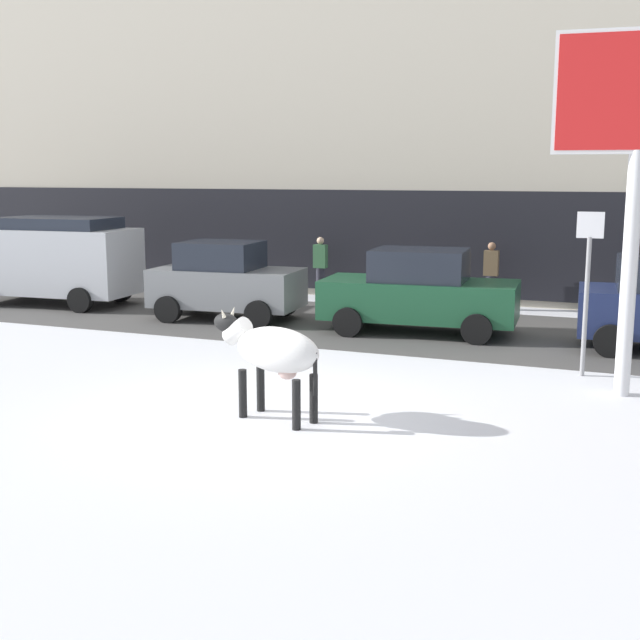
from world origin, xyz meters
TOP-DOWN VIEW (x-y plane):
  - ground_plane at (0.00, 0.00)m, footprint 120.00×120.00m
  - road_strip at (0.00, 7.28)m, footprint 60.00×5.60m
  - building_facade at (0.00, 14.30)m, footprint 44.00×6.10m
  - cow_holstein at (0.26, -0.14)m, footprint 1.93×0.94m
  - billboard at (4.80, 3.05)m, footprint 2.53×0.43m
  - car_silver_van at (-9.64, 7.11)m, footprint 4.73×2.39m
  - car_grey_hatchback at (-4.25, 6.80)m, footprint 3.62×2.14m
  - car_darkgreen_sedan at (0.48, 6.85)m, footprint 4.32×2.23m
  - pedestrian_near_billboard at (-3.33, 10.58)m, footprint 0.36×0.24m
  - pedestrian_by_cars at (1.36, 10.58)m, footprint 0.36×0.24m
  - street_sign at (4.12, 4.14)m, footprint 0.44×0.08m

SIDE VIEW (x-z plane):
  - ground_plane at x=0.00m, z-range 0.00..0.00m
  - road_strip at x=0.00m, z-range 0.00..0.01m
  - pedestrian_near_billboard at x=-3.33m, z-range 0.01..1.74m
  - pedestrian_by_cars at x=1.36m, z-range 0.01..1.74m
  - car_darkgreen_sedan at x=0.48m, z-range -0.01..1.83m
  - car_grey_hatchback at x=-4.25m, z-range 0.00..1.86m
  - cow_holstein at x=0.26m, z-range 0.23..1.77m
  - car_silver_van at x=-9.64m, z-range 0.08..2.40m
  - street_sign at x=4.12m, z-range 0.26..3.08m
  - billboard at x=4.80m, z-range 1.53..7.09m
  - building_facade at x=0.00m, z-range -0.02..12.98m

